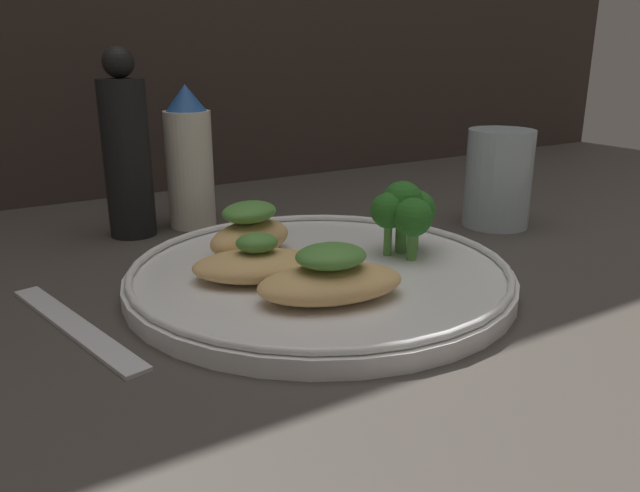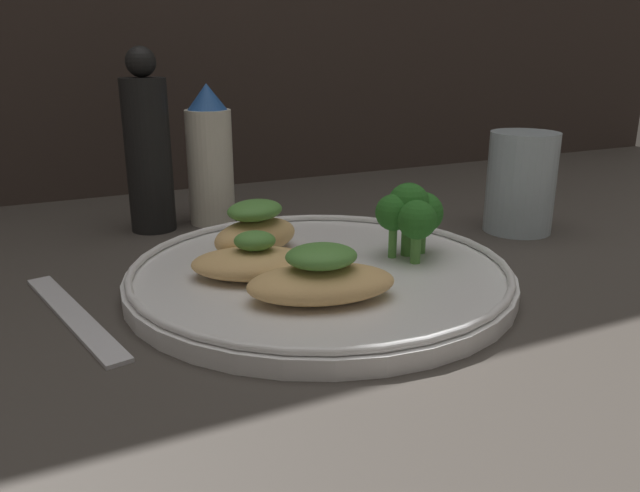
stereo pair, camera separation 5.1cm
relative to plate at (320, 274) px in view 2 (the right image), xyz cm
name	(u,v)px [view 2 (the right image)]	position (x,y,z in cm)	size (l,w,h in cm)	color
ground_plane	(320,290)	(0.00, 0.00, -1.49)	(180.00, 180.00, 1.00)	#3D3833
plate	(320,274)	(0.00, 0.00, 0.00)	(31.66, 31.66, 2.00)	white
grilled_meat_front	(321,279)	(-2.75, -5.90, 2.03)	(11.96, 8.47, 4.16)	tan
grilled_meat_middle	(255,261)	(-5.38, 0.63, 1.69)	(11.71, 9.51, 3.77)	tan
grilled_meat_back	(256,230)	(-3.26, 6.31, 2.48)	(9.42, 7.40, 4.78)	tan
broccoli_bunch	(412,213)	(8.50, -0.47, 4.33)	(6.37, 5.87, 6.45)	#569942
sauce_bottle	(210,158)	(-2.38, 22.78, 6.30)	(4.99, 4.99, 15.24)	silver
pepper_grinder	(148,149)	(-8.96, 22.78, 7.70)	(4.73, 4.73, 19.02)	black
drinking_glass	(521,183)	(26.07, 5.31, 4.28)	(7.10, 7.10, 10.55)	silver
fork	(73,314)	(-19.10, 1.98, -0.69)	(5.64, 18.61, 0.60)	silver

